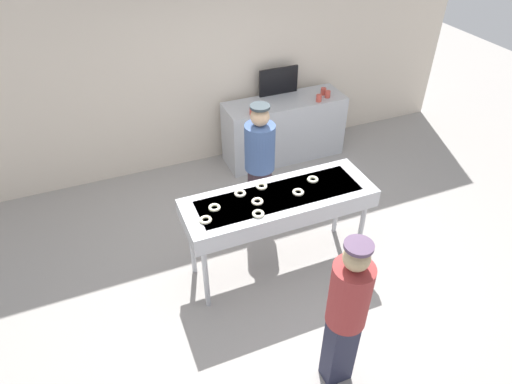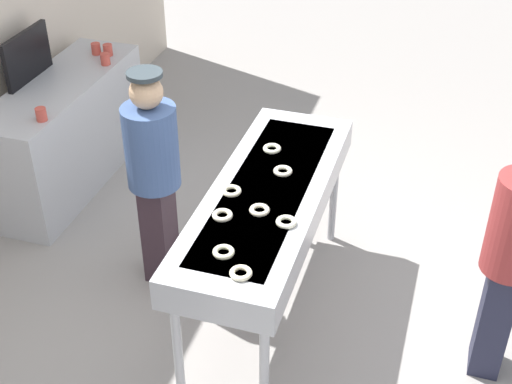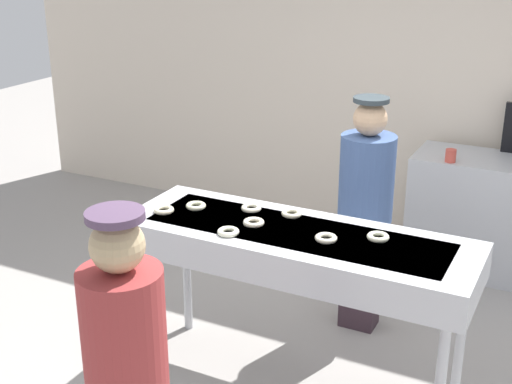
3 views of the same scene
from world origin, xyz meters
TOP-DOWN VIEW (x-y plane):
  - ground_plane at (0.00, 0.00)m, footprint 16.00×16.00m
  - back_wall at (0.00, 2.52)m, footprint 8.00×0.12m
  - fryer_conveyor at (0.00, 0.00)m, footprint 2.00×0.67m
  - sugar_donut_0 at (-0.32, -0.21)m, footprint 0.16×0.16m
  - sugar_donut_1 at (-0.68, 0.04)m, footprint 0.15×0.15m
  - sugar_donut_2 at (0.43, 0.10)m, footprint 0.13×0.13m
  - sugar_donut_3 at (-0.37, 0.16)m, footprint 0.14×0.14m
  - sugar_donut_4 at (0.19, -0.04)m, footprint 0.17×0.17m
  - sugar_donut_5 at (-0.12, 0.19)m, footprint 0.15×0.15m
  - sugar_donut_6 at (-0.25, -0.03)m, footprint 0.17×0.17m
  - sugar_donut_7 at (-0.81, -0.10)m, footprint 0.16×0.16m
  - worker_baker at (0.13, 0.82)m, footprint 0.35×0.35m
  - customer_waiting at (-0.08, -1.45)m, footprint 0.32×0.32m
  - prep_counter at (1.04, 2.07)m, footprint 1.79×0.58m
  - paper_cup_0 at (1.66, 1.93)m, footprint 0.08×0.08m
  - paper_cup_1 at (1.48, 1.87)m, footprint 0.08×0.08m
  - paper_cup_2 at (0.45, 1.85)m, footprint 0.08×0.08m
  - paper_cup_3 at (1.65, 2.04)m, footprint 0.08×0.08m
  - menu_display at (1.04, 2.31)m, footprint 0.60×0.04m

SIDE VIEW (x-z plane):
  - ground_plane at x=0.00m, z-range 0.00..0.00m
  - prep_counter at x=1.04m, z-range 0.00..0.94m
  - fryer_conveyor at x=0.00m, z-range 0.40..1.40m
  - customer_waiting at x=-0.08m, z-range 0.10..1.73m
  - worker_baker at x=0.13m, z-range 0.11..1.72m
  - paper_cup_0 at x=1.66m, z-range 0.94..1.03m
  - paper_cup_1 at x=1.48m, z-range 0.94..1.03m
  - paper_cup_2 at x=0.45m, z-range 0.94..1.03m
  - paper_cup_3 at x=1.65m, z-range 0.94..1.03m
  - sugar_donut_0 at x=-0.32m, z-range 1.00..1.03m
  - sugar_donut_1 at x=-0.68m, z-range 1.00..1.03m
  - sugar_donut_2 at x=0.43m, z-range 1.00..1.03m
  - sugar_donut_3 at x=-0.37m, z-range 1.00..1.03m
  - sugar_donut_4 at x=0.19m, z-range 1.00..1.03m
  - sugar_donut_5 at x=-0.12m, z-range 1.00..1.03m
  - sugar_donut_6 at x=-0.25m, z-range 1.00..1.03m
  - sugar_donut_7 at x=-0.81m, z-range 1.00..1.03m
  - menu_display at x=1.04m, z-range 0.94..1.33m
  - back_wall at x=0.00m, z-range 0.00..3.36m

